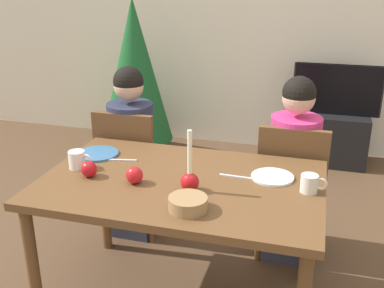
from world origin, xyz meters
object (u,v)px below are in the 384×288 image
object	(u,v)px
plate_right	(272,177)
apple_by_left_plate	(134,175)
apple_near_candle	(89,169)
dining_table	(181,195)
mug_left	(77,160)
christmas_tree	(135,71)
mug_right	(310,184)
chair_left	(131,165)
person_right_child	(292,173)
tv	(337,90)
plate_left	(98,154)
person_left_child	(132,156)
candle_centerpiece	(190,178)
chair_right	(291,184)
bowl_walnuts	(188,204)
tv_stand	(331,138)

from	to	relation	value
plate_right	apple_by_left_plate	world-z (taller)	apple_by_left_plate
apple_near_candle	dining_table	bearing A→B (deg)	10.55
mug_left	apple_near_candle	world-z (taller)	mug_left
christmas_tree	mug_right	bearing A→B (deg)	-49.56
chair_left	person_right_child	distance (m)	1.06
tv	plate_left	size ratio (longest dim) A/B	3.36
chair_left	dining_table	bearing A→B (deg)	-48.29
tv	apple_near_candle	bearing A→B (deg)	-117.44
person_right_child	apple_by_left_plate	xyz separation A→B (m)	(-0.72, -0.73, 0.22)
dining_table	person_right_child	xyz separation A→B (m)	(0.51, 0.64, -0.10)
person_left_child	plate_right	size ratio (longest dim) A/B	5.43
plate_left	christmas_tree	bearing A→B (deg)	106.13
christmas_tree	apple_near_candle	world-z (taller)	christmas_tree
candle_centerpiece	apple_near_candle	xyz separation A→B (m)	(-0.53, 0.01, -0.02)
chair_left	christmas_tree	distance (m)	1.58
person_right_child	plate_right	distance (m)	0.53
mug_right	chair_right	bearing A→B (deg)	100.93
person_left_child	apple_near_candle	world-z (taller)	person_left_child
mug_right	bowl_walnuts	size ratio (longest dim) A/B	0.72
mug_left	apple_near_candle	xyz separation A→B (m)	(0.11, -0.08, -0.01)
dining_table	plate_left	size ratio (longest dim) A/B	5.95
tv	bowl_walnuts	world-z (taller)	tv
tv_stand	apple_by_left_plate	size ratio (longest dim) A/B	7.49
tv	bowl_walnuts	size ratio (longest dim) A/B	4.57
tv	christmas_tree	xyz separation A→B (m)	(-1.87, -0.25, 0.11)
mug_right	bowl_walnuts	xyz separation A→B (m)	(-0.50, -0.32, -0.01)
dining_table	tv_stand	bearing A→B (deg)	71.30
bowl_walnuts	apple_by_left_plate	world-z (taller)	apple_by_left_plate
chair_right	plate_right	world-z (taller)	chair_right
tv_stand	bowl_walnuts	world-z (taller)	bowl_walnuts
tv	person_left_child	bearing A→B (deg)	-128.48
person_right_child	candle_centerpiece	xyz separation A→B (m)	(-0.44, -0.74, 0.24)
candle_centerpiece	person_right_child	bearing A→B (deg)	59.33
plate_left	mug_left	world-z (taller)	mug_left
bowl_walnuts	apple_by_left_plate	bearing A→B (deg)	150.31
apple_near_candle	apple_by_left_plate	world-z (taller)	apple_by_left_plate
chair_right	person_right_child	size ratio (longest dim) A/B	0.77
tv	christmas_tree	size ratio (longest dim) A/B	0.50
apple_by_left_plate	tv_stand	bearing A→B (deg)	67.56
chair_left	tv	world-z (taller)	tv
christmas_tree	bowl_walnuts	world-z (taller)	christmas_tree
chair_right	mug_left	distance (m)	1.28
christmas_tree	plate_left	bearing A→B (deg)	-73.87
plate_right	person_left_child	bearing A→B (deg)	153.38
person_left_child	tv_stand	xyz separation A→B (m)	(1.32, 1.66, -0.33)
person_left_child	candle_centerpiece	bearing A→B (deg)	-50.25
chair_left	bowl_walnuts	xyz separation A→B (m)	(0.66, -0.89, 0.27)
chair_right	candle_centerpiece	bearing A→B (deg)	-121.80
tv_stand	mug_left	distance (m)	2.73
tv	mug_left	distance (m)	2.67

